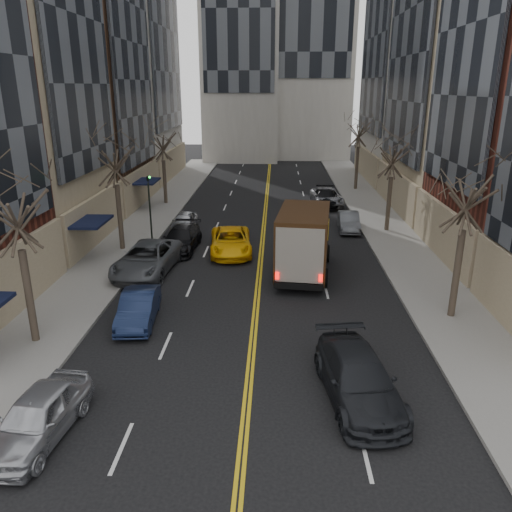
{
  "coord_description": "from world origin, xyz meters",
  "views": [
    {
      "loc": [
        0.87,
        -9.66,
        9.93
      ],
      "look_at": [
        -0.05,
        12.85,
        2.2
      ],
      "focal_mm": 35.0,
      "sensor_mm": 36.0,
      "label": 1
    }
  ],
  "objects_px": {
    "observer_sedan": "(358,378)",
    "taxi": "(231,241)",
    "ups_truck": "(304,241)",
    "pedestrian": "(294,261)"
  },
  "relations": [
    {
      "from": "observer_sedan",
      "to": "pedestrian",
      "type": "height_order",
      "value": "pedestrian"
    },
    {
      "from": "observer_sedan",
      "to": "taxi",
      "type": "height_order",
      "value": "observer_sedan"
    },
    {
      "from": "taxi",
      "to": "pedestrian",
      "type": "height_order",
      "value": "pedestrian"
    },
    {
      "from": "observer_sedan",
      "to": "pedestrian",
      "type": "distance_m",
      "value": 11.53
    },
    {
      "from": "ups_truck",
      "to": "taxi",
      "type": "bearing_deg",
      "value": 147.81
    },
    {
      "from": "ups_truck",
      "to": "taxi",
      "type": "relative_size",
      "value": 1.32
    },
    {
      "from": "taxi",
      "to": "ups_truck",
      "type": "bearing_deg",
      "value": -44.85
    },
    {
      "from": "observer_sedan",
      "to": "taxi",
      "type": "relative_size",
      "value": 1.05
    },
    {
      "from": "pedestrian",
      "to": "ups_truck",
      "type": "bearing_deg",
      "value": -38.87
    },
    {
      "from": "pedestrian",
      "to": "taxi",
      "type": "bearing_deg",
      "value": 68.72
    }
  ]
}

